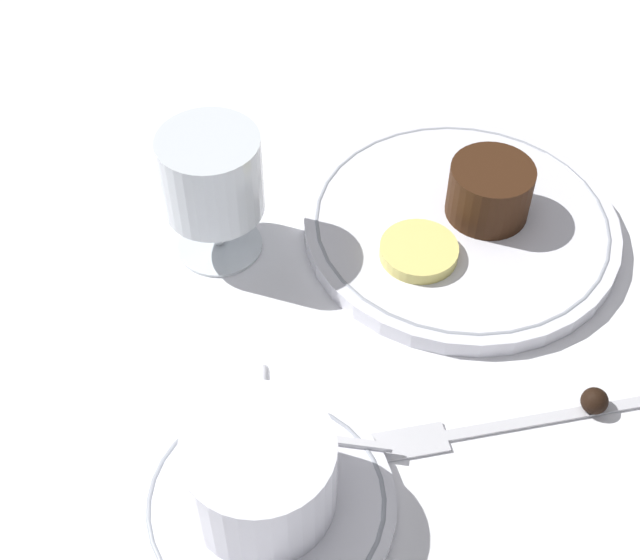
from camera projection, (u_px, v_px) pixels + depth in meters
ground_plane at (421, 246)px, 0.69m from camera, size 3.00×3.00×0.00m
dinner_plate at (461, 225)px, 0.70m from camera, size 0.25×0.25×0.01m
saucer at (267, 503)px, 0.54m from camera, size 0.16×0.16×0.01m
coffee_cup at (260, 471)px, 0.52m from camera, size 0.12×0.09×0.06m
spoon at (275, 433)px, 0.57m from camera, size 0.03×0.12×0.00m
wine_glass at (212, 186)px, 0.64m from camera, size 0.07×0.07×0.11m
fork at (479, 430)px, 0.58m from camera, size 0.05×0.19×0.01m
dessert_cake at (490, 191)px, 0.68m from camera, size 0.06×0.06×0.04m
pineapple_slice at (419, 251)px, 0.66m from camera, size 0.06×0.06×0.01m
chocolate_truffle at (594, 401)px, 0.59m from camera, size 0.02×0.02×0.02m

